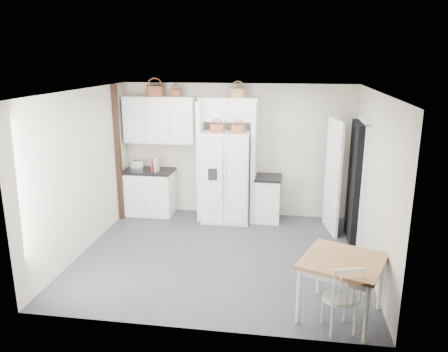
# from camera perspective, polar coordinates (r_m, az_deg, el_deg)

# --- Properties ---
(floor) EXTENTS (4.50, 4.50, 0.00)m
(floor) POSITION_cam_1_polar(r_m,az_deg,el_deg) (7.14, -0.34, -10.29)
(floor) COLOR #232429
(floor) RESTS_ON ground
(ceiling) EXTENTS (4.50, 4.50, 0.00)m
(ceiling) POSITION_cam_1_polar(r_m,az_deg,el_deg) (6.45, -0.37, 11.02)
(ceiling) COLOR white
(ceiling) RESTS_ON wall_back
(wall_back) EXTENTS (4.50, 0.00, 4.50)m
(wall_back) POSITION_cam_1_polar(r_m,az_deg,el_deg) (8.60, 1.74, 3.34)
(wall_back) COLOR beige
(wall_back) RESTS_ON floor
(wall_left) EXTENTS (0.00, 4.00, 4.00)m
(wall_left) POSITION_cam_1_polar(r_m,az_deg,el_deg) (7.36, -17.92, 0.54)
(wall_left) COLOR beige
(wall_left) RESTS_ON floor
(wall_right) EXTENTS (0.00, 4.00, 4.00)m
(wall_right) POSITION_cam_1_polar(r_m,az_deg,el_deg) (6.72, 18.97, -0.94)
(wall_right) COLOR beige
(wall_right) RESTS_ON floor
(refrigerator) EXTENTS (0.90, 0.72, 1.73)m
(refrigerator) POSITION_cam_1_polar(r_m,az_deg,el_deg) (8.35, 0.36, -0.08)
(refrigerator) COLOR white
(refrigerator) RESTS_ON floor
(base_cab_left) EXTENTS (0.95, 0.60, 0.88)m
(base_cab_left) POSITION_cam_1_polar(r_m,az_deg,el_deg) (8.91, -9.66, -2.19)
(base_cab_left) COLOR white
(base_cab_left) RESTS_ON floor
(base_cab_right) EXTENTS (0.48, 0.57, 0.84)m
(base_cab_right) POSITION_cam_1_polar(r_m,az_deg,el_deg) (8.49, 5.69, -3.06)
(base_cab_right) COLOR white
(base_cab_right) RESTS_ON floor
(dining_table) EXTENTS (1.17, 1.17, 0.75)m
(dining_table) POSITION_cam_1_polar(r_m,az_deg,el_deg) (5.64, 15.03, -13.91)
(dining_table) COLOR olive
(dining_table) RESTS_ON floor
(windsor_chair) EXTENTS (0.49, 0.47, 0.82)m
(windsor_chair) POSITION_cam_1_polar(r_m,az_deg,el_deg) (5.36, 14.91, -15.15)
(windsor_chair) COLOR white
(windsor_chair) RESTS_ON floor
(counter_left) EXTENTS (0.99, 0.64, 0.04)m
(counter_left) POSITION_cam_1_polar(r_m,az_deg,el_deg) (8.79, -9.79, 0.66)
(counter_left) COLOR black
(counter_left) RESTS_ON base_cab_left
(counter_right) EXTENTS (0.51, 0.61, 0.04)m
(counter_right) POSITION_cam_1_polar(r_m,az_deg,el_deg) (8.37, 5.77, -0.21)
(counter_right) COLOR black
(counter_right) RESTS_ON base_cab_right
(toaster) EXTENTS (0.27, 0.16, 0.18)m
(toaster) POSITION_cam_1_polar(r_m,az_deg,el_deg) (8.81, -11.27, 1.39)
(toaster) COLOR silver
(toaster) RESTS_ON counter_left
(cookbook_red) EXTENTS (0.07, 0.16, 0.23)m
(cookbook_red) POSITION_cam_1_polar(r_m,az_deg,el_deg) (8.65, -9.35, 1.38)
(cookbook_red) COLOR maroon
(cookbook_red) RESTS_ON counter_left
(cookbook_cream) EXTENTS (0.06, 0.17, 0.25)m
(cookbook_cream) POSITION_cam_1_polar(r_m,az_deg,el_deg) (8.62, -8.77, 1.43)
(cookbook_cream) COLOR beige
(cookbook_cream) RESTS_ON counter_left
(basket_upper_b) EXTENTS (0.34, 0.34, 0.20)m
(basket_upper_b) POSITION_cam_1_polar(r_m,az_deg,el_deg) (8.61, -8.99, 10.90)
(basket_upper_b) COLOR maroon
(basket_upper_b) RESTS_ON upper_cabinet
(basket_upper_c) EXTENTS (0.23, 0.23, 0.13)m
(basket_upper_c) POSITION_cam_1_polar(r_m,az_deg,el_deg) (8.50, -6.33, 10.71)
(basket_upper_c) COLOR maroon
(basket_upper_c) RESTS_ON upper_cabinet
(basket_bridge_b) EXTENTS (0.30, 0.30, 0.17)m
(basket_bridge_b) POSITION_cam_1_polar(r_m,az_deg,el_deg) (8.27, 1.83, 10.80)
(basket_bridge_b) COLOR #9F7F44
(basket_bridge_b) RESTS_ON bridge_cabinet
(basket_fridge_a) EXTENTS (0.26, 0.26, 0.14)m
(basket_fridge_a) POSITION_cam_1_polar(r_m,az_deg,el_deg) (8.08, -0.91, 6.19)
(basket_fridge_a) COLOR maroon
(basket_fridge_a) RESTS_ON refrigerator
(basket_fridge_b) EXTENTS (0.25, 0.25, 0.13)m
(basket_fridge_b) POSITION_cam_1_polar(r_m,az_deg,el_deg) (8.02, 1.83, 6.11)
(basket_fridge_b) COLOR maroon
(basket_fridge_b) RESTS_ON refrigerator
(upper_cabinet) EXTENTS (1.40, 0.34, 0.90)m
(upper_cabinet) POSITION_cam_1_polar(r_m,az_deg,el_deg) (8.64, -8.37, 7.28)
(upper_cabinet) COLOR white
(upper_cabinet) RESTS_ON wall_back
(bridge_cabinet) EXTENTS (1.12, 0.34, 0.45)m
(bridge_cabinet) POSITION_cam_1_polar(r_m,az_deg,el_deg) (8.32, 0.60, 8.70)
(bridge_cabinet) COLOR white
(bridge_cabinet) RESTS_ON wall_back
(fridge_panel_left) EXTENTS (0.08, 0.60, 2.30)m
(fridge_panel_left) POSITION_cam_1_polar(r_m,az_deg,el_deg) (8.45, -2.97, 2.06)
(fridge_panel_left) COLOR white
(fridge_panel_left) RESTS_ON floor
(fridge_panel_right) EXTENTS (0.08, 0.60, 2.30)m
(fridge_panel_right) POSITION_cam_1_polar(r_m,az_deg,el_deg) (8.31, 3.94, 1.82)
(fridge_panel_right) COLOR white
(fridge_panel_right) RESTS_ON floor
(trim_post) EXTENTS (0.09, 0.09, 2.60)m
(trim_post) POSITION_cam_1_polar(r_m,az_deg,el_deg) (8.54, -13.66, 2.81)
(trim_post) COLOR black
(trim_post) RESTS_ON floor
(doorway_void) EXTENTS (0.18, 0.85, 2.05)m
(doorway_void) POSITION_cam_1_polar(r_m,az_deg,el_deg) (7.72, 16.90, -0.82)
(doorway_void) COLOR black
(doorway_void) RESTS_ON floor
(door_slab) EXTENTS (0.21, 0.79, 2.05)m
(door_slab) POSITION_cam_1_polar(r_m,az_deg,el_deg) (8.00, 14.03, -0.07)
(door_slab) COLOR white
(door_slab) RESTS_ON floor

